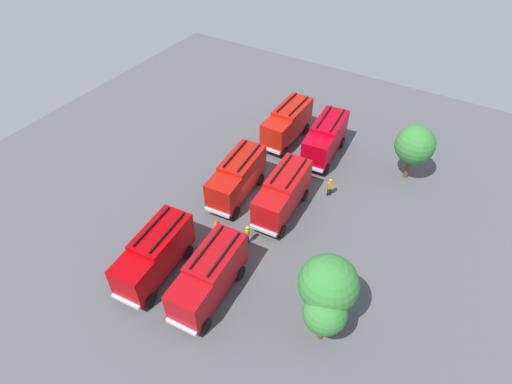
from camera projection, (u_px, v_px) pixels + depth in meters
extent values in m
plane|color=#4C4C51|center=(256.00, 203.00, 37.96)|extent=(56.98, 56.98, 0.00)
cube|color=#B3140B|center=(276.00, 135.00, 42.32)|extent=(2.21, 2.51, 2.60)
cube|color=#8C9EAD|center=(271.00, 137.00, 41.44)|extent=(0.09, 2.13, 1.46)
cube|color=#B3140B|center=(292.00, 117.00, 44.44)|extent=(4.81, 2.53, 2.90)
cube|color=black|center=(299.00, 106.00, 43.12)|extent=(4.32, 0.15, 0.12)
cube|color=black|center=(287.00, 102.00, 43.64)|extent=(4.32, 0.15, 0.12)
cube|color=silver|center=(270.00, 150.00, 42.33)|extent=(0.21, 2.38, 0.28)
cylinder|color=black|center=(285.00, 152.00, 42.78)|extent=(1.10, 0.36, 1.10)
cylinder|color=black|center=(264.00, 145.00, 43.69)|extent=(1.10, 0.36, 1.10)
cylinder|color=black|center=(306.00, 128.00, 45.88)|extent=(1.10, 0.36, 1.10)
cylinder|color=black|center=(286.00, 122.00, 46.80)|extent=(1.10, 0.36, 1.10)
cube|color=#AC120A|center=(223.00, 194.00, 35.80)|extent=(2.41, 2.68, 2.60)
cube|color=#8C9EAD|center=(217.00, 199.00, 34.89)|extent=(0.27, 2.12, 1.46)
cube|color=#AC120A|center=(242.00, 169.00, 38.02)|extent=(5.00, 2.91, 2.90)
cube|color=black|center=(249.00, 157.00, 36.73)|extent=(4.31, 0.50, 0.12)
cube|color=black|center=(235.00, 153.00, 37.18)|extent=(4.31, 0.50, 0.12)
cube|color=silver|center=(217.00, 213.00, 35.77)|extent=(0.41, 2.38, 0.28)
cylinder|color=black|center=(235.00, 213.00, 36.32)|extent=(1.13, 0.45, 1.10)
cylinder|color=black|center=(211.00, 204.00, 37.10)|extent=(1.13, 0.45, 1.10)
cylinder|color=black|center=(260.00, 180.00, 39.56)|extent=(1.13, 0.45, 1.10)
cylinder|color=black|center=(238.00, 172.00, 40.35)|extent=(1.13, 0.45, 1.10)
cube|color=#AA0207|center=(134.00, 279.00, 29.33)|extent=(2.41, 2.68, 2.60)
cube|color=#8C9EAD|center=(123.00, 288.00, 28.42)|extent=(0.27, 2.12, 1.46)
cube|color=#AA0207|center=(163.00, 243.00, 31.55)|extent=(5.00, 2.91, 2.90)
cube|color=black|center=(167.00, 232.00, 30.27)|extent=(4.31, 0.50, 0.12)
cube|color=black|center=(152.00, 226.00, 30.72)|extent=(4.31, 0.50, 0.12)
cube|color=silver|center=(126.00, 302.00, 29.31)|extent=(0.41, 2.38, 0.28)
cylinder|color=black|center=(150.00, 300.00, 29.85)|extent=(1.13, 0.45, 1.10)
cylinder|color=black|center=(123.00, 288.00, 30.63)|extent=(1.13, 0.45, 1.10)
cylinder|color=black|center=(188.00, 252.00, 33.10)|extent=(1.13, 0.45, 1.10)
cylinder|color=black|center=(162.00, 242.00, 33.88)|extent=(1.13, 0.45, 1.10)
cube|color=#B90213|center=(317.00, 152.00, 40.22)|extent=(2.41, 2.68, 2.60)
cube|color=#8C9EAD|center=(313.00, 155.00, 39.31)|extent=(0.26, 2.12, 1.46)
cube|color=#B90213|center=(329.00, 132.00, 42.44)|extent=(5.00, 2.91, 2.90)
cube|color=black|center=(338.00, 120.00, 41.15)|extent=(4.31, 0.50, 0.12)
cube|color=black|center=(324.00, 117.00, 41.60)|extent=(4.31, 0.50, 0.12)
cube|color=silver|center=(311.00, 168.00, 40.20)|extent=(0.41, 2.38, 0.28)
cylinder|color=black|center=(326.00, 169.00, 40.73)|extent=(1.13, 0.44, 1.10)
cylinder|color=black|center=(303.00, 162.00, 41.52)|extent=(1.13, 0.44, 1.10)
cylinder|color=black|center=(342.00, 142.00, 43.98)|extent=(1.13, 0.44, 1.10)
cylinder|color=black|center=(320.00, 136.00, 44.77)|extent=(1.13, 0.44, 1.10)
cube|color=#B10D0F|center=(270.00, 211.00, 34.26)|extent=(2.36, 2.64, 2.60)
cube|color=#8C9EAD|center=(264.00, 217.00, 33.36)|extent=(0.22, 2.13, 1.46)
cube|color=#B10D0F|center=(288.00, 185.00, 36.45)|extent=(4.96, 2.82, 2.90)
cube|color=black|center=(296.00, 173.00, 35.16)|extent=(4.32, 0.41, 0.12)
cube|color=black|center=(281.00, 168.00, 35.63)|extent=(4.32, 0.41, 0.12)
cube|color=silver|center=(263.00, 231.00, 34.25)|extent=(0.36, 2.38, 0.28)
cylinder|color=black|center=(282.00, 231.00, 34.76)|extent=(1.12, 0.42, 1.10)
cylinder|color=black|center=(256.00, 221.00, 35.58)|extent=(1.12, 0.42, 1.10)
cylinder|color=black|center=(305.00, 195.00, 37.98)|extent=(1.12, 0.42, 1.10)
cylinder|color=black|center=(280.00, 187.00, 38.79)|extent=(1.12, 0.42, 1.10)
cube|color=#A8090F|center=(190.00, 303.00, 27.89)|extent=(2.37, 2.65, 2.60)
cube|color=#8C9EAD|center=(180.00, 313.00, 26.99)|extent=(0.23, 2.13, 1.46)
cube|color=#A8090F|center=(217.00, 264.00, 30.09)|extent=(4.97, 2.84, 2.90)
cube|color=black|center=(224.00, 254.00, 28.80)|extent=(4.32, 0.43, 0.12)
cube|color=black|center=(207.00, 246.00, 29.27)|extent=(4.32, 0.43, 0.12)
cube|color=silver|center=(181.00, 327.00, 27.88)|extent=(0.37, 2.38, 0.28)
cylinder|color=black|center=(205.00, 325.00, 28.40)|extent=(1.12, 0.43, 1.10)
cylinder|color=black|center=(176.00, 311.00, 29.21)|extent=(1.12, 0.43, 1.10)
cylinder|color=black|center=(240.00, 273.00, 31.62)|extent=(1.12, 0.43, 1.10)
cylinder|color=black|center=(213.00, 261.00, 32.43)|extent=(1.12, 0.43, 1.10)
cylinder|color=black|center=(330.00, 192.00, 38.52)|extent=(0.16, 0.16, 0.84)
cylinder|color=black|center=(328.00, 192.00, 38.49)|extent=(0.16, 0.16, 0.84)
cube|color=orange|center=(330.00, 185.00, 37.97)|extent=(0.46, 0.47, 0.73)
sphere|color=tan|center=(331.00, 181.00, 37.65)|extent=(0.24, 0.24, 0.24)
cylinder|color=orange|center=(331.00, 180.00, 37.58)|extent=(0.30, 0.30, 0.07)
cylinder|color=black|center=(248.00, 238.00, 34.33)|extent=(0.16, 0.16, 0.85)
cylinder|color=black|center=(247.00, 240.00, 34.19)|extent=(0.16, 0.16, 0.85)
cube|color=gold|center=(247.00, 233.00, 33.73)|extent=(0.45, 0.30, 0.74)
sphere|color=brown|center=(247.00, 228.00, 33.40)|extent=(0.24, 0.24, 0.24)
cylinder|color=gold|center=(247.00, 228.00, 33.33)|extent=(0.30, 0.30, 0.07)
cylinder|color=black|center=(201.00, 263.00, 32.52)|extent=(0.16, 0.16, 0.76)
cylinder|color=black|center=(204.00, 263.00, 32.53)|extent=(0.16, 0.16, 0.76)
cube|color=black|center=(202.00, 257.00, 32.05)|extent=(0.45, 0.48, 0.66)
sphere|color=#9E704C|center=(201.00, 253.00, 31.75)|extent=(0.22, 0.22, 0.22)
cylinder|color=black|center=(201.00, 253.00, 31.69)|extent=(0.27, 0.27, 0.06)
cylinder|color=brown|center=(408.00, 168.00, 39.98)|extent=(0.45, 0.45, 2.25)
sphere|color=#337A33|center=(415.00, 145.00, 38.19)|extent=(3.60, 3.60, 3.60)
cylinder|color=brown|center=(324.00, 309.00, 28.55)|extent=(0.49, 0.49, 2.44)
sphere|color=#337A33|center=(329.00, 284.00, 26.61)|extent=(3.91, 3.91, 3.91)
cylinder|color=brown|center=(321.00, 330.00, 27.77)|extent=(0.36, 0.36, 1.79)
sphere|color=#337A33|center=(325.00, 313.00, 26.35)|extent=(2.86, 2.86, 2.86)
cone|color=#F2600C|center=(216.00, 222.00, 35.86)|extent=(0.44, 0.44, 0.62)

